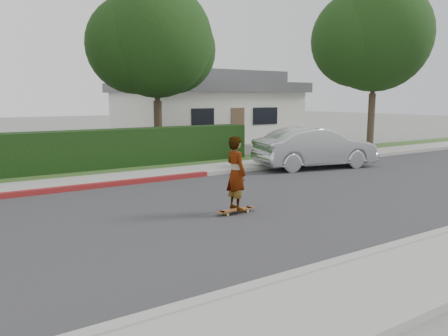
# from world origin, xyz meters

# --- Properties ---
(ground) EXTENTS (120.00, 120.00, 0.00)m
(ground) POSITION_xyz_m (0.00, 0.00, 0.00)
(ground) COLOR slate
(ground) RESTS_ON ground
(road) EXTENTS (60.00, 8.00, 0.01)m
(road) POSITION_xyz_m (0.00, 0.00, 0.01)
(road) COLOR #2D2D30
(road) RESTS_ON ground
(curb_near) EXTENTS (60.00, 0.20, 0.15)m
(curb_near) POSITION_xyz_m (0.00, -4.10, 0.07)
(curb_near) COLOR #9E9E99
(curb_near) RESTS_ON ground
(sidewalk_near) EXTENTS (60.00, 1.60, 0.12)m
(sidewalk_near) POSITION_xyz_m (0.00, -5.00, 0.06)
(sidewalk_near) COLOR gray
(sidewalk_near) RESTS_ON ground
(curb_far) EXTENTS (60.00, 0.20, 0.15)m
(curb_far) POSITION_xyz_m (0.00, 4.10, 0.07)
(curb_far) COLOR #9E9E99
(curb_far) RESTS_ON ground
(curb_red_section) EXTENTS (12.00, 0.21, 0.15)m
(curb_red_section) POSITION_xyz_m (-5.00, 4.10, 0.08)
(curb_red_section) COLOR maroon
(curb_red_section) RESTS_ON ground
(sidewalk_far) EXTENTS (60.00, 1.60, 0.12)m
(sidewalk_far) POSITION_xyz_m (0.00, 5.00, 0.06)
(sidewalk_far) COLOR gray
(sidewalk_far) RESTS_ON ground
(planting_strip) EXTENTS (60.00, 1.60, 0.10)m
(planting_strip) POSITION_xyz_m (0.00, 6.60, 0.05)
(planting_strip) COLOR #2D4C1E
(planting_strip) RESTS_ON ground
(hedge) EXTENTS (15.00, 1.00, 1.50)m
(hedge) POSITION_xyz_m (-3.00, 7.20, 0.75)
(hedge) COLOR black
(hedge) RESTS_ON ground
(tree_center) EXTENTS (5.66, 4.84, 7.44)m
(tree_center) POSITION_xyz_m (1.49, 9.19, 4.90)
(tree_center) COLOR #33261C
(tree_center) RESTS_ON ground
(tree_right) EXTENTS (6.32, 5.60, 8.56)m
(tree_right) POSITION_xyz_m (12.49, 6.69, 5.63)
(tree_right) COLOR #33261C
(tree_right) RESTS_ON ground
(house) EXTENTS (10.60, 8.60, 4.30)m
(house) POSITION_xyz_m (8.00, 16.00, 2.10)
(house) COLOR beige
(house) RESTS_ON ground
(skateboard) EXTENTS (1.03, 0.20, 0.10)m
(skateboard) POSITION_xyz_m (-0.94, -0.53, 0.09)
(skateboard) COLOR yellow
(skateboard) RESTS_ON ground
(skateboarder) EXTENTS (0.41, 0.62, 1.68)m
(skateboarder) POSITION_xyz_m (-0.94, -0.53, 0.95)
(skateboarder) COLOR white
(skateboarder) RESTS_ON skateboard
(car_silver) EXTENTS (4.91, 2.55, 1.54)m
(car_silver) POSITION_xyz_m (5.43, 3.39, 0.77)
(car_silver) COLOR #B0B4B8
(car_silver) RESTS_ON ground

